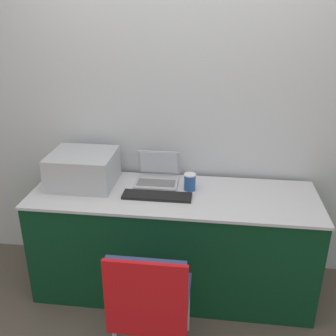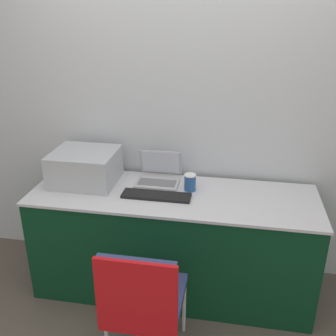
{
  "view_description": "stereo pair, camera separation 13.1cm",
  "coord_description": "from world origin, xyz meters",
  "px_view_note": "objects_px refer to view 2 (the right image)",
  "views": [
    {
      "loc": [
        0.27,
        -2.12,
        2.04
      ],
      "look_at": [
        -0.04,
        0.35,
        0.98
      ],
      "focal_mm": 42.0,
      "sensor_mm": 36.0,
      "label": 1
    },
    {
      "loc": [
        0.4,
        -2.1,
        2.04
      ],
      "look_at": [
        -0.04,
        0.35,
        0.98
      ],
      "focal_mm": 42.0,
      "sensor_mm": 36.0,
      "label": 2
    }
  ],
  "objects_px": {
    "printer": "(85,166)",
    "external_keyboard": "(156,196)",
    "chair": "(143,299)",
    "coffee_cup": "(190,182)",
    "laptop_left": "(159,175)"
  },
  "relations": [
    {
      "from": "laptop_left",
      "to": "coffee_cup",
      "type": "height_order",
      "value": "laptop_left"
    },
    {
      "from": "chair",
      "to": "coffee_cup",
      "type": "bearing_deg",
      "value": 80.44
    },
    {
      "from": "chair",
      "to": "external_keyboard",
      "type": "bearing_deg",
      "value": 95.52
    },
    {
      "from": "coffee_cup",
      "to": "chair",
      "type": "distance_m",
      "value": 0.93
    },
    {
      "from": "external_keyboard",
      "to": "chair",
      "type": "bearing_deg",
      "value": -84.48
    },
    {
      "from": "printer",
      "to": "laptop_left",
      "type": "xyz_separation_m",
      "value": [
        0.53,
        0.1,
        -0.08
      ]
    },
    {
      "from": "printer",
      "to": "chair",
      "type": "xyz_separation_m",
      "value": [
        0.63,
        -0.86,
        -0.39
      ]
    },
    {
      "from": "printer",
      "to": "coffee_cup",
      "type": "bearing_deg",
      "value": -0.07
    },
    {
      "from": "printer",
      "to": "laptop_left",
      "type": "bearing_deg",
      "value": 11.18
    },
    {
      "from": "external_keyboard",
      "to": "chair",
      "type": "distance_m",
      "value": 0.77
    },
    {
      "from": "laptop_left",
      "to": "chair",
      "type": "bearing_deg",
      "value": -83.86
    },
    {
      "from": "printer",
      "to": "external_keyboard",
      "type": "height_order",
      "value": "printer"
    },
    {
      "from": "printer",
      "to": "coffee_cup",
      "type": "relative_size",
      "value": 3.77
    },
    {
      "from": "external_keyboard",
      "to": "coffee_cup",
      "type": "distance_m",
      "value": 0.26
    },
    {
      "from": "chair",
      "to": "laptop_left",
      "type": "bearing_deg",
      "value": 96.14
    }
  ]
}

